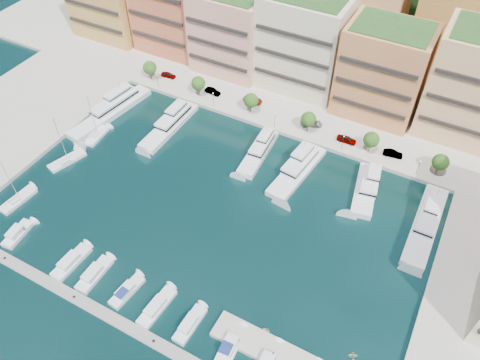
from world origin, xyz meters
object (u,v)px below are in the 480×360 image
(yacht_1, at_px, (171,124))
(tender_3, at_px, (353,355))
(sailboat_0, at_px, (18,200))
(tree_1, at_px, (198,83))
(lamppost_0, at_px, (157,78))
(tree_4, at_px, (371,140))
(car_2, at_px, (253,100))
(cruiser_5, at_px, (157,307))
(sailboat_2, at_px, (97,136))
(lamppost_4, at_px, (419,165))
(tender_1, at_px, (266,330))
(cruiser_0, at_px, (17,234))
(sailboat_1, at_px, (67,161))
(tree_5, at_px, (441,162))
(car_0, at_px, (169,75))
(yacht_0, at_px, (113,109))
(yacht_6, at_px, (427,221))
(car_1, at_px, (213,91))
(cruiser_6, at_px, (190,325))
(car_5, at_px, (393,154))
(lamppost_1, at_px, (213,97))
(cruiser_4, at_px, (127,291))
(cruiser_7, at_px, (230,346))
(lamppost_2, at_px, (275,118))
(cruiser_2, at_px, (71,262))
(tree_0, at_px, (150,68))
(tree_3, at_px, (308,119))
(yacht_3, at_px, (260,150))
(tree_2, at_px, (251,100))
(cruiser_3, at_px, (94,274))
(lamppost_3, at_px, (343,140))
(yacht_4, at_px, (298,169))
(person_0, at_px, (273,354))

(yacht_1, xyz_separation_m, tender_3, (60.98, -35.64, -0.64))
(yacht_1, relative_size, sailboat_0, 1.57)
(tree_1, distance_m, lamppost_0, 12.25)
(tree_4, relative_size, car_2, 1.10)
(cruiser_5, height_order, sailboat_0, sailboat_0)
(lamppost_0, bearing_deg, sailboat_2, -94.87)
(lamppost_4, relative_size, tender_1, 2.98)
(cruiser_0, relative_size, sailboat_1, 0.57)
(tree_5, relative_size, yacht_1, 0.27)
(car_0, relative_size, car_2, 0.84)
(lamppost_0, relative_size, yacht_0, 0.16)
(tree_1, relative_size, sailboat_2, 0.43)
(lamppost_4, height_order, yacht_6, yacht_6)
(cruiser_0, xyz_separation_m, car_1, (11.15, 60.31, 1.20))
(car_2, bearing_deg, cruiser_6, -163.17)
(yacht_6, bearing_deg, car_5, 126.24)
(lamppost_1, height_order, sailboat_0, sailboat_0)
(lamppost_1, xyz_separation_m, sailboat_0, (-21.24, -48.97, -3.51))
(cruiser_4, distance_m, car_0, 69.17)
(yacht_0, distance_m, cruiser_7, 72.10)
(yacht_0, bearing_deg, cruiser_4, -48.59)
(lamppost_2, xyz_separation_m, cruiser_5, (2.85, -55.80, -3.28))
(lamppost_0, bearing_deg, cruiser_6, -50.53)
(lamppost_4, bearing_deg, car_2, 171.95)
(yacht_6, height_order, cruiser_2, yacht_6)
(cruiser_4, relative_size, car_0, 1.80)
(tree_0, relative_size, cruiser_6, 0.73)
(cruiser_5, height_order, tender_3, cruiser_5)
(tree_3, bearing_deg, yacht_3, -120.76)
(car_5, bearing_deg, tender_3, -179.44)
(tree_2, bearing_deg, lamppost_0, -175.30)
(tree_4, xyz_separation_m, sailboat_0, (-63.24, -51.27, -4.43))
(tree_0, bearing_deg, car_1, 6.67)
(cruiser_4, bearing_deg, car_0, 117.76)
(cruiser_4, height_order, cruiser_7, same)
(yacht_3, distance_m, tender_3, 52.26)
(tree_0, xyz_separation_m, sailboat_2, (1.96, -26.29, -4.42))
(lamppost_0, relative_size, tender_3, 2.43)
(tree_2, relative_size, yacht_6, 0.24)
(cruiser_3, bearing_deg, tree_0, 115.94)
(cruiser_3, distance_m, cruiser_7, 29.89)
(tree_5, height_order, lamppost_3, tree_5)
(sailboat_0, bearing_deg, cruiser_4, -10.96)
(sailboat_0, xyz_separation_m, car_2, (29.73, 55.41, 1.40))
(lamppost_3, bearing_deg, tree_2, 174.94)
(sailboat_2, bearing_deg, yacht_4, 14.35)
(tender_3, relative_size, person_0, 1.04)
(car_2, bearing_deg, cruiser_2, 172.07)
(tree_1, bearing_deg, tender_1, -48.59)
(lamppost_1, height_order, lamppost_4, same)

